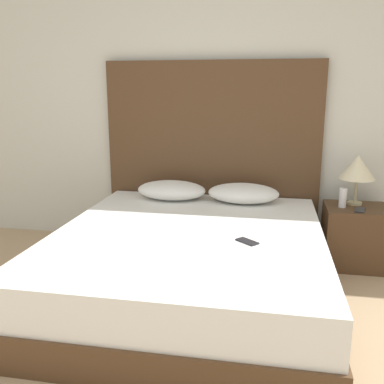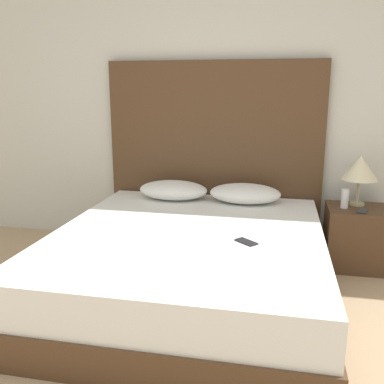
{
  "view_description": "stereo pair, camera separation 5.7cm",
  "coord_description": "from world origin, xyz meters",
  "views": [
    {
      "loc": [
        0.42,
        -1.35,
        1.45
      ],
      "look_at": [
        -0.12,
        1.54,
        0.74
      ],
      "focal_mm": 40.0,
      "sensor_mm": 36.0,
      "label": 1
    },
    {
      "loc": [
        0.47,
        -1.34,
        1.45
      ],
      "look_at": [
        -0.12,
        1.54,
        0.74
      ],
      "focal_mm": 40.0,
      "sensor_mm": 36.0,
      "label": 2
    }
  ],
  "objects": [
    {
      "name": "wall_back",
      "position": [
        0.0,
        2.6,
        1.35
      ],
      "size": [
        10.0,
        0.06,
        2.7
      ],
      "color": "silver",
      "rests_on": "ground_plane"
    },
    {
      "name": "bed",
      "position": [
        -0.12,
        1.43,
        0.24
      ],
      "size": [
        1.87,
        2.13,
        0.49
      ],
      "color": "#4C331E",
      "rests_on": "ground_plane"
    },
    {
      "name": "headboard",
      "position": [
        -0.12,
        2.52,
        0.85
      ],
      "size": [
        1.96,
        0.05,
        1.7
      ],
      "color": "#4C331E",
      "rests_on": "ground_plane"
    },
    {
      "name": "pillow_left",
      "position": [
        -0.44,
        2.26,
        0.57
      ],
      "size": [
        0.61,
        0.38,
        0.17
      ],
      "color": "white",
      "rests_on": "bed"
    },
    {
      "name": "pillow_right",
      "position": [
        0.2,
        2.26,
        0.57
      ],
      "size": [
        0.61,
        0.38,
        0.17
      ],
      "color": "white",
      "rests_on": "bed"
    },
    {
      "name": "phone_on_bed",
      "position": [
        0.29,
        1.27,
        0.5
      ],
      "size": [
        0.16,
        0.15,
        0.01
      ],
      "color": "#232328",
      "rests_on": "bed"
    },
    {
      "name": "nightstand",
      "position": [
        1.14,
        2.22,
        0.25
      ],
      "size": [
        0.5,
        0.44,
        0.51
      ],
      "color": "#4C331E",
      "rests_on": "ground_plane"
    },
    {
      "name": "table_lamp",
      "position": [
        1.13,
        2.31,
        0.82
      ],
      "size": [
        0.29,
        0.29,
        0.42
      ],
      "color": "tan",
      "rests_on": "nightstand"
    },
    {
      "name": "phone_on_nightstand",
      "position": [
        1.14,
        2.11,
        0.51
      ],
      "size": [
        0.11,
        0.16,
        0.01
      ],
      "color": "#232328",
      "rests_on": "nightstand"
    },
    {
      "name": "toiletry_bottle",
      "position": [
        1.01,
        2.19,
        0.59
      ],
      "size": [
        0.06,
        0.06,
        0.16
      ],
      "color": "silver",
      "rests_on": "nightstand"
    }
  ]
}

